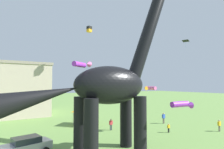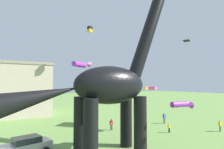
{
  "view_description": "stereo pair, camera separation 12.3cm",
  "coord_description": "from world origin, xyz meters",
  "px_view_note": "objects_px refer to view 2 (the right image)",
  "views": [
    {
      "loc": [
        -9.88,
        -10.63,
        6.3
      ],
      "look_at": [
        -0.97,
        4.28,
        7.19
      ],
      "focal_mm": 30.25,
      "sensor_mm": 36.0,
      "label": 1
    },
    {
      "loc": [
        -9.77,
        -10.69,
        6.3
      ],
      "look_at": [
        -0.97,
        4.28,
        7.19
      ],
      "focal_mm": 30.25,
      "sensor_mm": 36.0,
      "label": 2
    }
  ],
  "objects_px": {
    "person_vendor_side": "(220,125)",
    "kite_high_right": "(182,105)",
    "person_strolling_adult": "(111,123)",
    "kite_far_left": "(90,29)",
    "kite_mid_right": "(150,88)",
    "kite_trailing": "(81,64)",
    "festival_canopy_tent": "(85,108)",
    "person_watching_child": "(164,117)",
    "kite_near_high": "(186,41)",
    "parked_sedan_left": "(27,145)",
    "person_photographer": "(169,127)",
    "dinosaur_sculpture": "(110,85)"
  },
  "relations": [
    {
      "from": "person_photographer",
      "to": "kite_high_right",
      "type": "height_order",
      "value": "kite_high_right"
    },
    {
      "from": "dinosaur_sculpture",
      "to": "person_photographer",
      "type": "bearing_deg",
      "value": 14.14
    },
    {
      "from": "parked_sedan_left",
      "to": "person_watching_child",
      "type": "xyz_separation_m",
      "value": [
        20.48,
        3.15,
        0.23
      ]
    },
    {
      "from": "person_vendor_side",
      "to": "festival_canopy_tent",
      "type": "bearing_deg",
      "value": 86.69
    },
    {
      "from": "person_watching_child",
      "to": "kite_far_left",
      "type": "relative_size",
      "value": 1.61
    },
    {
      "from": "festival_canopy_tent",
      "to": "kite_mid_right",
      "type": "distance_m",
      "value": 10.66
    },
    {
      "from": "parked_sedan_left",
      "to": "kite_trailing",
      "type": "bearing_deg",
      "value": -60.11
    },
    {
      "from": "dinosaur_sculpture",
      "to": "festival_canopy_tent",
      "type": "height_order",
      "value": "dinosaur_sculpture"
    },
    {
      "from": "dinosaur_sculpture",
      "to": "person_watching_child",
      "type": "bearing_deg",
      "value": 26.32
    },
    {
      "from": "kite_near_high",
      "to": "kite_high_right",
      "type": "xyz_separation_m",
      "value": [
        -12.7,
        -9.22,
        -9.18
      ]
    },
    {
      "from": "festival_canopy_tent",
      "to": "kite_near_high",
      "type": "relative_size",
      "value": 2.35
    },
    {
      "from": "parked_sedan_left",
      "to": "person_vendor_side",
      "type": "distance_m",
      "value": 23.52
    },
    {
      "from": "person_photographer",
      "to": "dinosaur_sculpture",
      "type": "bearing_deg",
      "value": -11.31
    },
    {
      "from": "person_watching_child",
      "to": "kite_near_high",
      "type": "relative_size",
      "value": 1.28
    },
    {
      "from": "person_vendor_side",
      "to": "kite_trailing",
      "type": "height_order",
      "value": "kite_trailing"
    },
    {
      "from": "person_strolling_adult",
      "to": "kite_far_left",
      "type": "xyz_separation_m",
      "value": [
        0.77,
        9.22,
        15.55
      ]
    },
    {
      "from": "parked_sedan_left",
      "to": "kite_high_right",
      "type": "bearing_deg",
      "value": -43.01
    },
    {
      "from": "person_photographer",
      "to": "festival_canopy_tent",
      "type": "xyz_separation_m",
      "value": [
        -7.63,
        9.91,
        1.83
      ]
    },
    {
      "from": "person_strolling_adult",
      "to": "person_watching_child",
      "type": "distance_m",
      "value": 9.45
    },
    {
      "from": "person_photographer",
      "to": "kite_mid_right",
      "type": "bearing_deg",
      "value": -69.23
    },
    {
      "from": "dinosaur_sculpture",
      "to": "kite_near_high",
      "type": "distance_m",
      "value": 20.62
    },
    {
      "from": "kite_high_right",
      "to": "kite_far_left",
      "type": "xyz_separation_m",
      "value": [
        -0.26,
        20.18,
        12.01
      ]
    },
    {
      "from": "parked_sedan_left",
      "to": "person_vendor_side",
      "type": "xyz_separation_m",
      "value": [
        23.14,
        -4.24,
        0.12
      ]
    },
    {
      "from": "kite_high_right",
      "to": "kite_mid_right",
      "type": "bearing_deg",
      "value": 68.24
    },
    {
      "from": "person_strolling_adult",
      "to": "person_vendor_side",
      "type": "distance_m",
      "value": 14.49
    },
    {
      "from": "person_photographer",
      "to": "person_strolling_adult",
      "type": "height_order",
      "value": "person_strolling_adult"
    },
    {
      "from": "person_watching_child",
      "to": "kite_near_high",
      "type": "height_order",
      "value": "kite_near_high"
    },
    {
      "from": "dinosaur_sculpture",
      "to": "kite_near_high",
      "type": "height_order",
      "value": "dinosaur_sculpture"
    },
    {
      "from": "parked_sedan_left",
      "to": "person_photographer",
      "type": "relative_size",
      "value": 3.81
    },
    {
      "from": "person_strolling_adult",
      "to": "kite_mid_right",
      "type": "distance_m",
      "value": 7.14
    },
    {
      "from": "parked_sedan_left",
      "to": "kite_high_right",
      "type": "relative_size",
      "value": 2.29
    },
    {
      "from": "parked_sedan_left",
      "to": "person_strolling_adult",
      "type": "height_order",
      "value": "parked_sedan_left"
    },
    {
      "from": "person_photographer",
      "to": "person_vendor_side",
      "type": "xyz_separation_m",
      "value": [
        6.27,
        -3.05,
        0.22
      ]
    },
    {
      "from": "kite_mid_right",
      "to": "person_vendor_side",
      "type": "bearing_deg",
      "value": -30.4
    },
    {
      "from": "parked_sedan_left",
      "to": "kite_high_right",
      "type": "xyz_separation_m",
      "value": [
        12.08,
        -7.2,
        3.65
      ]
    },
    {
      "from": "person_photographer",
      "to": "kite_high_right",
      "type": "xyz_separation_m",
      "value": [
        -4.78,
        -6.01,
        3.74
      ]
    },
    {
      "from": "person_vendor_side",
      "to": "kite_mid_right",
      "type": "distance_m",
      "value": 10.46
    },
    {
      "from": "kite_far_left",
      "to": "kite_trailing",
      "type": "distance_m",
      "value": 20.68
    },
    {
      "from": "kite_mid_right",
      "to": "kite_far_left",
      "type": "distance_m",
      "value": 16.8
    },
    {
      "from": "parked_sedan_left",
      "to": "person_strolling_adult",
      "type": "xyz_separation_m",
      "value": [
        11.05,
        3.75,
        0.11
      ]
    },
    {
      "from": "kite_near_high",
      "to": "kite_far_left",
      "type": "distance_m",
      "value": 17.21
    },
    {
      "from": "kite_near_high",
      "to": "kite_high_right",
      "type": "distance_m",
      "value": 18.18
    },
    {
      "from": "person_vendor_side",
      "to": "kite_trailing",
      "type": "relative_size",
      "value": 0.94
    },
    {
      "from": "person_vendor_side",
      "to": "kite_high_right",
      "type": "xyz_separation_m",
      "value": [
        -11.06,
        -2.96,
        3.52
      ]
    },
    {
      "from": "dinosaur_sculpture",
      "to": "person_photographer",
      "type": "relative_size",
      "value": 14.61
    },
    {
      "from": "kite_near_high",
      "to": "kite_high_right",
      "type": "bearing_deg",
      "value": -144.02
    },
    {
      "from": "person_vendor_side",
      "to": "kite_high_right",
      "type": "bearing_deg",
      "value": 144.64
    },
    {
      "from": "dinosaur_sculpture",
      "to": "person_watching_child",
      "type": "xyz_separation_m",
      "value": [
        14.02,
        7.01,
        -5.18
      ]
    },
    {
      "from": "person_strolling_adult",
      "to": "kite_trailing",
      "type": "bearing_deg",
      "value": -56.33
    },
    {
      "from": "person_vendor_side",
      "to": "parked_sedan_left",
      "type": "bearing_deg",
      "value": 119.28
    }
  ]
}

